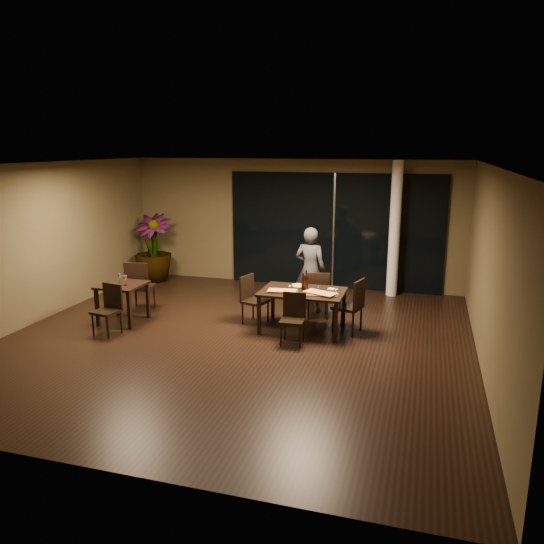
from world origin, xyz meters
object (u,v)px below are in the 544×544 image
Objects in this scene: main_table at (303,295)px; chair_main_right at (352,303)px; side_table at (122,290)px; bottle_a at (303,281)px; chair_side_far at (139,284)px; diner at (310,270)px; chair_side_near at (109,306)px; chair_main_near at (293,315)px; bottle_c at (306,280)px; chair_main_left at (252,297)px; chair_main_far at (318,292)px; potted_plant at (153,248)px; bottle_b at (306,284)px.

chair_main_right is at bearing 6.49° from main_table.
side_table is 3.45m from bottle_a.
diner is at bearing -171.63° from chair_side_far.
main_table is 1.66× the size of chair_side_near.
diner is at bearing 95.61° from bottle_a.
bottle_c is at bearing 84.45° from chair_main_near.
diner reaches higher than chair_main_near.
chair_main_right is 0.58× the size of diner.
chair_main_far is at bearing -45.84° from chair_main_left.
diner is (3.29, 1.04, 0.28)m from chair_side_far.
bottle_a is at bearing 87.54° from chair_main_near.
chair_main_right reaches higher than chair_main_far.
chair_main_far is 4.88m from potted_plant.
chair_main_far is 1.30m from chair_main_left.
bottle_c is (0.04, 0.06, 0.02)m from bottle_a.
potted_plant is 5.04m from bottle_c.
chair_side_near reaches higher than side_table.
main_table is 0.29m from bottle_c.
chair_main_far is 0.77m from bottle_a.
bottle_c is (0.15, -1.03, 0.06)m from diner.
bottle_c reaches higher than chair_main_right.
chair_main_near is at bearing 17.83° from chair_side_near.
bottle_b is 0.72× the size of bottle_c.
bottle_a is at bearing -29.25° from potted_plant.
diner reaches higher than chair_main_far.
diner is (-0.11, 1.82, 0.38)m from chair_main_near.
diner is at bearing -17.67° from potted_plant.
chair_main_left reaches higher than chair_main_near.
chair_main_left is at bearing 55.51° from diner.
main_table is 3.42m from chair_side_far.
potted_plant is (-1.00, 3.04, 0.20)m from side_table.
side_table is 0.87× the size of chair_main_left.
chair_main_right is at bearing 7.98° from side_table.
chair_main_near is 0.50× the size of diner.
bottle_b is (-0.07, -0.77, 0.35)m from chair_main_far.
diner is at bearing 95.95° from main_table.
chair_main_near is (3.39, -0.14, -0.14)m from side_table.
chair_side_near is at bearing 14.99° from chair_main_far.
potted_plant is at bearing 150.17° from bottle_b.
main_table is 5.91× the size of bottle_b.
bottle_a is (0.11, -1.09, 0.04)m from diner.
chair_main_right is at bearing 25.73° from chair_side_near.
bottle_c is at bearing 30.35° from chair_side_near.
chair_main_right is 0.89m from bottle_b.
bottle_b reaches higher than side_table.
chair_side_near is 3.55m from bottle_b.
bottle_c reaches higher than chair_main_near.
potted_plant is 5.40× the size of bottle_a.
chair_main_right is 4.35m from chair_side_near.
chair_main_near is 0.84m from bottle_a.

